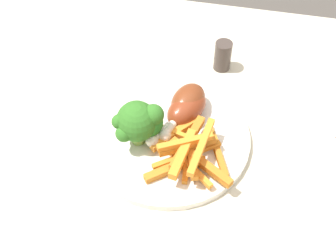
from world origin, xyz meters
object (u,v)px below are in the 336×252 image
at_px(carrot_fries_pile, 188,151).
at_px(chicken_drumstick_far, 187,103).
at_px(dining_table, 208,171).
at_px(pepper_shaker, 223,56).
at_px(broccoli_floret_front, 137,122).
at_px(chicken_drumstick_near, 184,111).
at_px(dinner_plate, 168,137).
at_px(broccoli_floret_middle, 147,122).

height_order(carrot_fries_pile, chicken_drumstick_far, chicken_drumstick_far).
distance_m(dining_table, pepper_shaker, 0.20).
distance_m(broccoli_floret_front, chicken_drumstick_far, 0.10).
xyz_separation_m(carrot_fries_pile, pepper_shaker, (-0.02, -0.22, -0.00)).
bearing_deg(pepper_shaker, chicken_drumstick_near, 74.18).
bearing_deg(dinner_plate, chicken_drumstick_far, -111.11).
height_order(broccoli_floret_middle, pepper_shaker, broccoli_floret_middle).
relative_size(chicken_drumstick_near, pepper_shaker, 2.31).
xyz_separation_m(broccoli_floret_front, chicken_drumstick_near, (-0.06, -0.06, -0.02)).
distance_m(broccoli_floret_front, chicken_drumstick_near, 0.09).
height_order(dinner_plate, pepper_shaker, pepper_shaker).
relative_size(dinner_plate, chicken_drumstick_far, 2.04).
relative_size(broccoli_floret_front, chicken_drumstick_near, 0.59).
bearing_deg(broccoli_floret_front, dinner_plate, -152.30).
xyz_separation_m(broccoli_floret_front, chicken_drumstick_far, (-0.06, -0.07, -0.02)).
distance_m(dinner_plate, broccoli_floret_middle, 0.05).
relative_size(chicken_drumstick_far, pepper_shaker, 2.26).
xyz_separation_m(chicken_drumstick_near, pepper_shaker, (-0.04, -0.15, -0.00)).
relative_size(broccoli_floret_middle, pepper_shaker, 1.11).
xyz_separation_m(dinner_plate, pepper_shaker, (-0.06, -0.18, 0.02)).
height_order(dinner_plate, carrot_fries_pile, carrot_fries_pile).
xyz_separation_m(dining_table, chicken_drumstick_near, (0.05, -0.01, 0.14)).
bearing_deg(carrot_fries_pile, dining_table, -115.52).
xyz_separation_m(chicken_drumstick_far, pepper_shaker, (-0.04, -0.13, -0.01)).
bearing_deg(chicken_drumstick_near, broccoli_floret_middle, 46.04).
relative_size(dinner_plate, broccoli_floret_front, 3.36).
bearing_deg(chicken_drumstick_near, dining_table, 169.07).
distance_m(broccoli_floret_front, pepper_shaker, 0.23).
bearing_deg(dinner_plate, pepper_shaker, -108.21).
bearing_deg(pepper_shaker, dining_table, 92.65).
distance_m(dining_table, broccoli_floret_front, 0.20).
bearing_deg(carrot_fries_pile, broccoli_floret_middle, -19.92).
bearing_deg(dinner_plate, dining_table, -158.51).
bearing_deg(carrot_fries_pile, pepper_shaker, -96.03).
relative_size(dinner_plate, carrot_fries_pile, 1.94).
height_order(dining_table, broccoli_floret_front, broccoli_floret_front).
bearing_deg(chicken_drumstick_far, broccoli_floret_middle, 52.68).
height_order(dining_table, chicken_drumstick_near, chicken_drumstick_near).
height_order(broccoli_floret_front, pepper_shaker, broccoli_floret_front).
relative_size(carrot_fries_pile, pepper_shaker, 2.38).
xyz_separation_m(dining_table, carrot_fries_pile, (0.03, 0.06, 0.13)).
height_order(broccoli_floret_middle, chicken_drumstick_near, broccoli_floret_middle).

